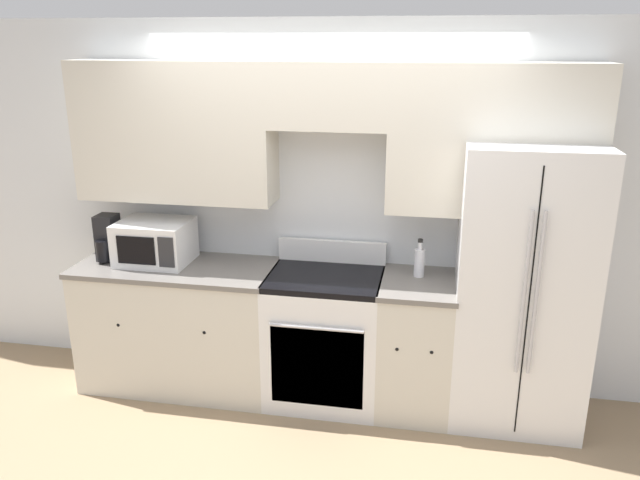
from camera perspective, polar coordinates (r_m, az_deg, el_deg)
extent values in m
plane|color=#937A5B|center=(4.40, -0.77, -16.08)|extent=(12.00, 12.00, 0.00)
cube|color=silver|center=(4.45, 0.83, 2.80)|extent=(8.00, 0.06, 2.60)
cube|color=beige|center=(4.46, -13.14, 9.61)|extent=(1.39, 0.33, 0.95)
cube|color=beige|center=(4.12, 0.90, 13.08)|extent=(0.78, 0.33, 0.43)
cube|color=beige|center=(4.10, 15.60, 8.75)|extent=(1.32, 0.33, 0.95)
cube|color=beige|center=(4.72, -12.69, -7.78)|extent=(1.39, 0.62, 0.90)
cube|color=slate|center=(4.54, -13.08, -2.47)|extent=(1.41, 0.64, 0.03)
sphere|color=black|center=(4.55, -17.95, -7.40)|extent=(0.03, 0.03, 0.03)
sphere|color=black|center=(4.30, -10.53, -8.30)|extent=(0.03, 0.03, 0.03)
cube|color=beige|center=(4.38, 8.70, -9.68)|extent=(0.48, 0.62, 0.90)
cube|color=slate|center=(4.18, 8.99, -4.00)|extent=(0.51, 0.64, 0.03)
sphere|color=black|center=(4.05, 7.05, -9.87)|extent=(0.03, 0.03, 0.03)
sphere|color=black|center=(4.04, 10.17, -10.05)|extent=(0.03, 0.03, 0.03)
cube|color=white|center=(4.43, 0.45, -9.13)|extent=(0.78, 0.62, 0.89)
cube|color=black|center=(4.19, -0.30, -11.52)|extent=(0.62, 0.01, 0.57)
cube|color=black|center=(4.24, 0.47, -3.50)|extent=(0.78, 0.62, 0.04)
cube|color=white|center=(4.46, 1.10, -1.02)|extent=(0.78, 0.04, 0.16)
cylinder|color=silver|center=(4.03, -0.38, -8.05)|extent=(0.62, 0.02, 0.02)
cube|color=white|center=(4.28, 17.89, -3.91)|extent=(0.83, 0.75, 1.87)
cube|color=black|center=(3.94, 18.50, -5.89)|extent=(0.01, 0.01, 1.72)
cylinder|color=#B7B7BC|center=(3.87, 18.17, -4.75)|extent=(0.02, 0.02, 1.03)
cylinder|color=#B7B7BC|center=(3.88, 19.19, -4.80)|extent=(0.02, 0.02, 1.03)
cube|color=white|center=(4.59, -14.85, -0.16)|extent=(0.50, 0.40, 0.30)
cube|color=black|center=(4.44, -16.48, -0.93)|extent=(0.27, 0.01, 0.20)
cube|color=#262628|center=(4.34, -13.90, -1.11)|extent=(0.11, 0.01, 0.21)
cylinder|color=silver|center=(4.24, 9.07, -2.08)|extent=(0.07, 0.07, 0.19)
cylinder|color=silver|center=(4.20, 9.15, -0.53)|extent=(0.03, 0.03, 0.05)
cylinder|color=black|center=(4.19, 9.17, -0.05)|extent=(0.03, 0.03, 0.02)
cube|color=black|center=(4.74, -18.81, 0.24)|extent=(0.14, 0.15, 0.33)
cylinder|color=black|center=(4.69, -19.22, -0.92)|extent=(0.10, 0.10, 0.15)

